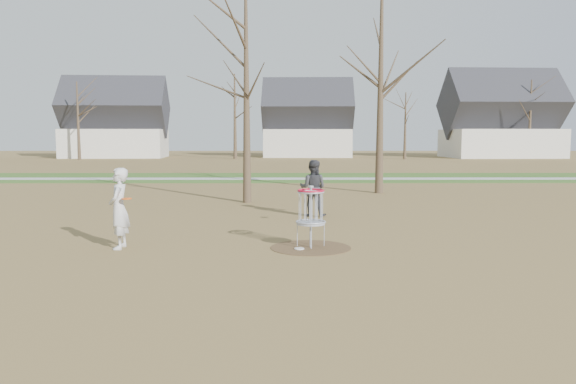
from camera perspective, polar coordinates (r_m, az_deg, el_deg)
The scene contains 11 objects.
ground at distance 12.56m, azimuth 2.32°, elevation -5.69°, with size 160.00×160.00×0.00m, color brown.
green_band at distance 33.40m, azimuth 0.74°, elevation 1.49°, with size 160.00×8.00×0.01m, color #2D5119.
footpath at distance 32.40m, azimuth 0.77°, elevation 1.37°, with size 160.00×1.50×0.01m, color #9E9E99.
dirt_circle at distance 12.56m, azimuth 2.32°, elevation -5.66°, with size 1.80×1.80×0.01m, color #47331E.
player_standing at distance 12.88m, azimuth -16.79°, elevation -1.61°, with size 0.65×0.43×1.79m, color silver.
player_throwing at distance 17.34m, azimuth 2.55°, elevation 0.40°, with size 0.85×0.66×1.75m, color #34353A.
disc_grounded at distance 12.37m, azimuth 1.15°, elevation -5.77°, with size 0.22×0.22×0.02m, color white.
discs_in_play at distance 14.00m, azimuth -5.64°, elevation -0.27°, with size 4.28×3.65×0.24m.
disc_golf_basket at distance 12.41m, azimuth 2.33°, elevation -1.55°, with size 0.64×0.64×1.35m.
bare_trees at distance 48.23m, azimuth 2.59°, elevation 9.14°, with size 52.62×44.98×9.00m.
houses_row at distance 65.05m, azimuth 4.11°, elevation 6.65°, with size 56.51×10.01×7.26m.
Camera 1 is at (-0.55, -12.30, 2.49)m, focal length 35.00 mm.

